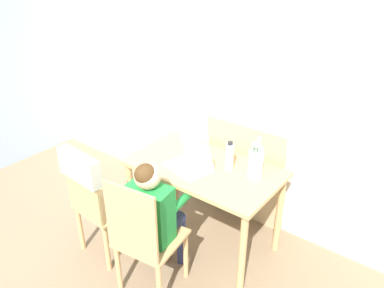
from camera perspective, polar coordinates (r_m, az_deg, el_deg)
wall_back at (r=3.16m, az=4.04°, el=10.62°), size 6.40×0.05×2.50m
dining_table at (r=2.86m, az=1.80°, el=-5.09°), size 1.14×0.66×0.72m
chair_occupied at (r=2.55m, az=-7.28°, el=-14.14°), size 0.45×0.45×0.93m
chair_spare at (r=2.81m, az=-15.05°, el=-6.70°), size 0.43×0.46×0.94m
person_seated at (r=2.54m, az=-5.75°, el=-9.98°), size 0.36×0.46×1.00m
laptop at (r=2.77m, az=-0.08°, el=-2.50°), size 0.39×0.31×0.23m
flower_vase at (r=2.65m, az=9.69°, el=-2.69°), size 0.11×0.11×0.31m
water_bottle at (r=2.72m, az=5.74°, el=-1.94°), size 0.06×0.06×0.23m
cardboard_panel at (r=3.19m, az=8.07°, el=-4.67°), size 0.70×0.15×0.95m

